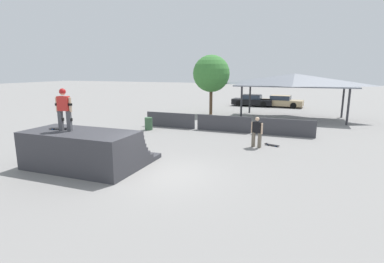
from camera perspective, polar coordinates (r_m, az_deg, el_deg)
The scene contains 12 objects.
ground_plane at distance 11.87m, azimuth -5.56°, elevation -8.22°, with size 160.00×160.00×0.00m, color gray.
quarter_pipe_ramp at distance 13.37m, azimuth -19.63°, elevation -3.40°, with size 4.70×3.73×1.57m.
skater_on_deck at distance 13.18m, azimuth -23.24°, elevation 4.35°, with size 0.75×0.34×1.73m.
skateboard_on_deck at distance 13.73m, azimuth -23.92°, elevation 0.58°, with size 0.80×0.44×0.09m.
bystander_walking at distance 16.06m, azimuth 12.25°, elevation 0.18°, with size 0.65×0.33×1.62m.
skateboard_on_ground at distance 16.75m, azimuth 14.91°, elevation -2.44°, with size 0.82×0.45×0.09m.
barrier_fence at distance 20.01m, azimuth 6.04°, elevation 1.52°, with size 11.46×0.12×1.05m.
pavilion_shelter at distance 26.50m, azimuth 18.93°, elevation 9.25°, with size 9.32×4.53×3.73m.
tree_beside_pavilion at distance 27.28m, azimuth 3.69°, elevation 10.93°, with size 3.29×3.29×5.34m.
trash_bin at distance 20.63m, azimuth -8.27°, elevation 1.49°, with size 0.52×0.52×0.85m, color #385B3D.
parked_car_black at distance 34.68m, azimuth 11.41°, elevation 5.78°, with size 4.54×1.88×1.27m.
parked_car_tan at distance 34.46m, azimuth 16.63°, elevation 5.48°, with size 4.64×2.12×1.27m.
Camera 1 is at (5.05, -9.96, 4.03)m, focal length 28.00 mm.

